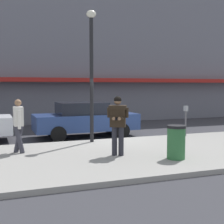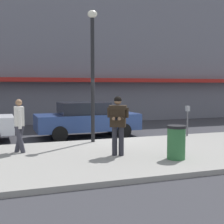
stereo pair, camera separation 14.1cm
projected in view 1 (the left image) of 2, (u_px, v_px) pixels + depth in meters
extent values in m
plane|color=#333338|center=(112.00, 141.00, 12.79)|extent=(80.00, 80.00, 0.00)
cube|color=gray|center=(169.00, 151.00, 10.45)|extent=(32.00, 5.30, 0.14)
cube|color=silver|center=(134.00, 139.00, 13.17)|extent=(28.00, 0.12, 0.01)
cube|color=slate|center=(82.00, 36.00, 20.63)|extent=(28.00, 4.00, 11.14)
cube|color=maroon|center=(93.00, 80.00, 18.67)|extent=(26.60, 0.70, 0.24)
cube|color=navy|center=(86.00, 122.00, 13.78)|extent=(4.54, 1.91, 0.70)
cube|color=black|center=(82.00, 108.00, 13.66)|extent=(2.10, 1.68, 0.52)
cylinder|color=black|center=(108.00, 126.00, 15.10)|extent=(0.64, 0.23, 0.64)
cylinder|color=black|center=(122.00, 131.00, 13.51)|extent=(0.64, 0.23, 0.64)
cylinder|color=black|center=(51.00, 129.00, 14.10)|extent=(0.64, 0.23, 0.64)
cylinder|color=black|center=(58.00, 134.00, 12.51)|extent=(0.64, 0.23, 0.64)
cylinder|color=#23232B|center=(121.00, 141.00, 9.44)|extent=(0.16, 0.16, 0.88)
cylinder|color=#23232B|center=(115.00, 141.00, 9.47)|extent=(0.16, 0.16, 0.88)
cube|color=black|center=(118.00, 116.00, 9.39)|extent=(0.55, 0.48, 0.64)
cube|color=black|center=(118.00, 107.00, 9.37)|extent=(0.62, 0.54, 0.12)
cylinder|color=black|center=(127.00, 113.00, 9.35)|extent=(0.11, 0.11, 0.30)
cylinder|color=black|center=(122.00, 118.00, 9.22)|extent=(0.23, 0.31, 0.10)
sphere|color=#8C6647|center=(119.00, 119.00, 9.09)|extent=(0.10, 0.10, 0.10)
cylinder|color=black|center=(109.00, 113.00, 9.42)|extent=(0.11, 0.11, 0.30)
cylinder|color=black|center=(112.00, 118.00, 9.26)|extent=(0.23, 0.31, 0.10)
sphere|color=#8C6647|center=(114.00, 119.00, 9.11)|extent=(0.10, 0.10, 0.10)
cube|color=black|center=(116.00, 119.00, 9.06)|extent=(0.13, 0.16, 0.07)
sphere|color=#8C6647|center=(118.00, 101.00, 9.33)|extent=(0.22, 0.22, 0.22)
sphere|color=black|center=(118.00, 100.00, 9.32)|extent=(0.23, 0.23, 0.23)
cylinder|color=#33333D|center=(19.00, 140.00, 9.76)|extent=(0.33, 0.17, 0.87)
cylinder|color=#33333D|center=(19.00, 139.00, 9.93)|extent=(0.33, 0.17, 0.87)
cube|color=silver|center=(18.00, 116.00, 9.78)|extent=(0.30, 0.43, 0.60)
cylinder|color=silver|center=(19.00, 120.00, 9.56)|extent=(0.10, 0.10, 0.58)
cylinder|color=silver|center=(18.00, 118.00, 10.02)|extent=(0.10, 0.10, 0.58)
sphere|color=#8C6647|center=(18.00, 103.00, 9.75)|extent=(0.21, 0.21, 0.21)
cylinder|color=black|center=(92.00, 81.00, 11.62)|extent=(0.14, 0.14, 4.60)
ellipsoid|color=silver|center=(91.00, 14.00, 11.42)|extent=(0.36, 0.36, 0.28)
cylinder|color=#4C4C51|center=(186.00, 123.00, 13.23)|extent=(0.07, 0.07, 1.05)
cube|color=gray|center=(186.00, 108.00, 13.17)|extent=(0.12, 0.18, 0.22)
cylinder|color=#2D6638|center=(176.00, 143.00, 9.02)|extent=(0.52, 0.52, 0.90)
cylinder|color=black|center=(176.00, 127.00, 8.98)|extent=(0.55, 0.55, 0.08)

